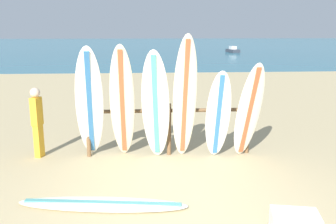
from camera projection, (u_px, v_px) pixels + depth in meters
name	position (u px, v px, depth m)	size (l,w,h in m)	color
ground_plane	(184.00, 220.00, 5.29)	(120.00, 120.00, 0.00)	tan
ocean_water	(146.00, 45.00, 61.71)	(120.00, 80.00, 0.01)	teal
surfboard_rack	(169.00, 121.00, 7.87)	(3.54, 0.09, 1.13)	brown
surfboard_leaning_far_left	(90.00, 105.00, 7.33)	(0.68, 1.18, 2.40)	white
surfboard_leaning_left	(122.00, 103.00, 7.41)	(0.51, 0.95, 2.42)	beige
surfboard_leaning_center_left	(156.00, 106.00, 7.37)	(0.66, 0.84, 2.32)	white
surfboard_leaning_center	(185.00, 98.00, 7.47)	(0.54, 0.67, 2.61)	beige
surfboard_leaning_center_right	(218.00, 116.00, 7.45)	(0.52, 0.72, 1.92)	white
surfboard_leaning_right	(249.00, 112.00, 7.49)	(0.66, 0.82, 2.07)	silver
surfboard_lying_on_sand	(103.00, 204.00, 5.69)	(2.70, 0.84, 0.08)	silver
beachgoer_standing	(37.00, 119.00, 7.71)	(0.22, 0.27, 1.50)	gold
small_boat_offshore	(233.00, 50.00, 42.23)	(1.25, 2.32, 0.71)	#333842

